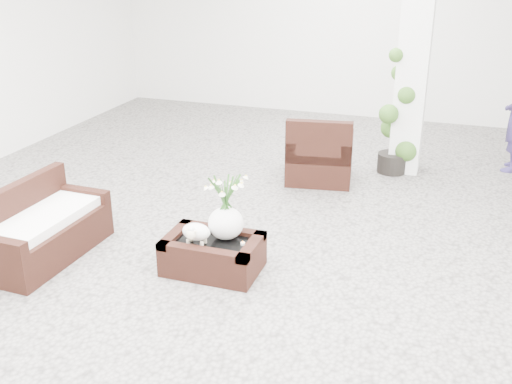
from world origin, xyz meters
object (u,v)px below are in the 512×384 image
(loveseat, at_px, (43,223))
(topiary, at_px, (396,113))
(coffee_table, at_px, (213,255))
(armchair, at_px, (320,147))

(loveseat, bearing_deg, topiary, -37.44)
(coffee_table, relative_size, topiary, 0.54)
(coffee_table, height_order, loveseat, loveseat)
(topiary, bearing_deg, coffee_table, -111.06)
(topiary, bearing_deg, armchair, -146.18)
(armchair, bearing_deg, loveseat, 46.50)
(armchair, height_order, loveseat, armchair)
(coffee_table, xyz_separation_m, loveseat, (-1.70, -0.28, 0.22))
(coffee_table, relative_size, armchair, 1.00)
(armchair, relative_size, loveseat, 0.64)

